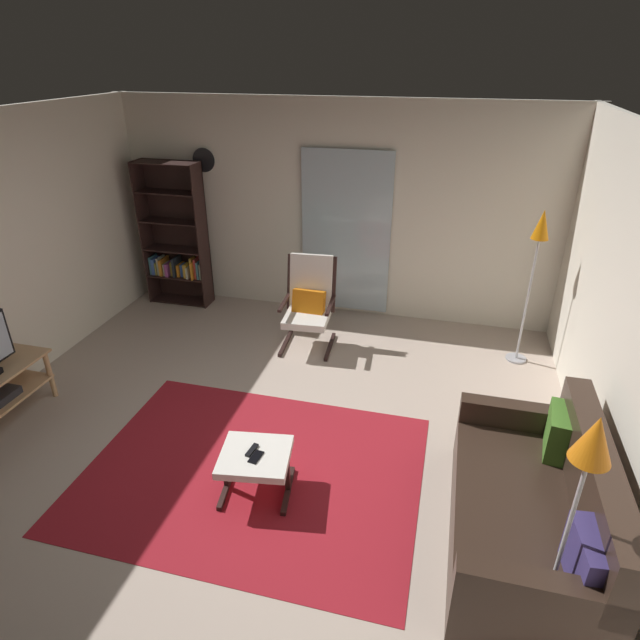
# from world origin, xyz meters

# --- Properties ---
(ground_plane) EXTENTS (7.02, 7.02, 0.00)m
(ground_plane) POSITION_xyz_m (0.00, 0.00, 0.00)
(ground_plane) COLOR #BEA999
(wall_back) EXTENTS (5.60, 0.06, 2.60)m
(wall_back) POSITION_xyz_m (0.00, 2.90, 1.30)
(wall_back) COLOR silver
(wall_back) RESTS_ON ground
(glass_door_panel) EXTENTS (1.10, 0.01, 2.00)m
(glass_door_panel) POSITION_xyz_m (0.17, 2.83, 1.05)
(glass_door_panel) COLOR silver
(area_rug) EXTENTS (2.67, 2.04, 0.01)m
(area_rug) POSITION_xyz_m (0.07, -0.25, 0.00)
(area_rug) COLOR maroon
(area_rug) RESTS_ON ground
(bookshelf_near_tv) EXTENTS (0.82, 0.30, 1.86)m
(bookshelf_near_tv) POSITION_xyz_m (-2.04, 2.63, 0.82)
(bookshelf_near_tv) COLOR black
(bookshelf_near_tv) RESTS_ON ground
(leather_sofa) EXTENTS (0.91, 1.70, 0.87)m
(leather_sofa) POSITION_xyz_m (2.17, -0.44, 0.31)
(leather_sofa) COLOR #32231B
(leather_sofa) RESTS_ON ground
(lounge_armchair) EXTENTS (0.61, 0.69, 1.02)m
(lounge_armchair) POSITION_xyz_m (-0.05, 1.93, 0.53)
(lounge_armchair) COLOR black
(lounge_armchair) RESTS_ON ground
(ottoman) EXTENTS (0.59, 0.55, 0.37)m
(ottoman) POSITION_xyz_m (0.18, -0.44, 0.30)
(ottoman) COLOR white
(ottoman) RESTS_ON ground
(tv_remote) EXTENTS (0.06, 0.15, 0.02)m
(tv_remote) POSITION_xyz_m (0.15, -0.42, 0.37)
(tv_remote) COLOR black
(tv_remote) RESTS_ON ottoman
(cell_phone) EXTENTS (0.09, 0.15, 0.01)m
(cell_phone) POSITION_xyz_m (0.20, -0.48, 0.37)
(cell_phone) COLOR black
(cell_phone) RESTS_ON ottoman
(floor_lamp_by_sofa) EXTENTS (0.22, 0.22, 1.54)m
(floor_lamp_by_sofa) POSITION_xyz_m (2.18, -1.05, 1.25)
(floor_lamp_by_sofa) COLOR #A5A5AD
(floor_lamp_by_sofa) RESTS_ON ground
(floor_lamp_by_shelf) EXTENTS (0.22, 0.22, 1.68)m
(floor_lamp_by_shelf) POSITION_xyz_m (2.27, 2.12, 1.33)
(floor_lamp_by_shelf) COLOR #A5A5AD
(floor_lamp_by_shelf) RESTS_ON ground
(wall_clock) EXTENTS (0.29, 0.03, 0.29)m
(wall_clock) POSITION_xyz_m (-1.63, 2.82, 1.85)
(wall_clock) COLOR silver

